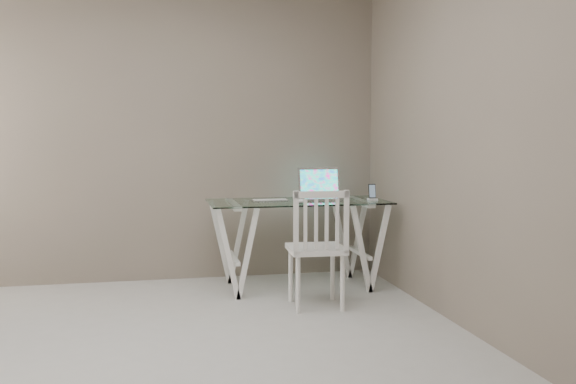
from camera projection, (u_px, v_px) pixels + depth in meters
name	position (u px, v px, depth m)	size (l,w,h in m)	color
room	(145.00, 58.00, 3.43)	(4.50, 4.52, 2.71)	#ACABA5
desk	(298.00, 243.00, 5.44)	(1.50, 0.70, 0.75)	silver
chair	(318.00, 243.00, 4.77)	(0.43, 0.43, 0.90)	silver
laptop	(322.00, 191.00, 5.60)	(0.38, 0.32, 0.27)	#B7B7BC
keyboard	(270.00, 200.00, 5.42)	(0.31, 0.13, 0.01)	silver
mouse	(301.00, 201.00, 5.22)	(0.11, 0.06, 0.03)	white
phone_dock	(372.00, 196.00, 5.46)	(0.07, 0.07, 0.14)	white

